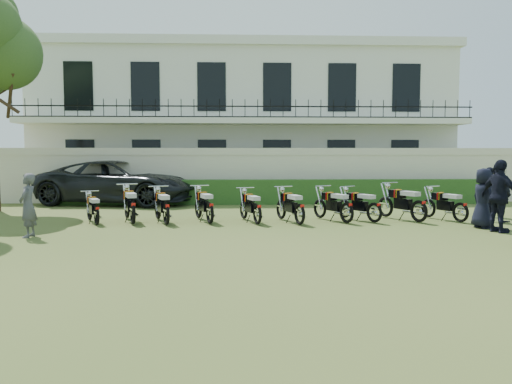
# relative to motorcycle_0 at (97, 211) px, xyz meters

# --- Properties ---
(ground) EXTENTS (100.00, 100.00, 0.00)m
(ground) POSITION_rel_motorcycle_0_xyz_m (4.42, -1.33, -0.43)
(ground) COLOR #415421
(ground) RESTS_ON ground
(perimeter_wall) EXTENTS (30.00, 0.35, 2.30)m
(perimeter_wall) POSITION_rel_motorcycle_0_xyz_m (4.42, 6.67, 0.74)
(perimeter_wall) COLOR beige
(perimeter_wall) RESTS_ON ground
(hedge) EXTENTS (18.00, 0.60, 1.00)m
(hedge) POSITION_rel_motorcycle_0_xyz_m (5.42, 5.87, 0.07)
(hedge) COLOR #214719
(hedge) RESTS_ON ground
(building) EXTENTS (20.40, 9.60, 7.40)m
(building) POSITION_rel_motorcycle_0_xyz_m (4.42, 12.63, 3.28)
(building) COLOR silver
(building) RESTS_ON ground
(motorcycle_0) EXTENTS (0.85, 1.57, 0.93)m
(motorcycle_0) POSITION_rel_motorcycle_0_xyz_m (0.00, 0.00, 0.00)
(motorcycle_0) COLOR black
(motorcycle_0) RESTS_ON ground
(motorcycle_1) EXTENTS (0.86, 1.97, 1.12)m
(motorcycle_1) POSITION_rel_motorcycle_0_xyz_m (1.02, 0.07, 0.09)
(motorcycle_1) COLOR black
(motorcycle_1) RESTS_ON ground
(motorcycle_2) EXTENTS (0.83, 1.87, 1.06)m
(motorcycle_2) POSITION_rel_motorcycle_0_xyz_m (2.01, -0.09, 0.06)
(motorcycle_2) COLOR black
(motorcycle_2) RESTS_ON ground
(motorcycle_3) EXTENTS (0.82, 1.89, 1.07)m
(motorcycle_3) POSITION_rel_motorcycle_0_xyz_m (3.25, 0.09, 0.07)
(motorcycle_3) COLOR black
(motorcycle_3) RESTS_ON ground
(motorcycle_4) EXTENTS (0.75, 1.80, 1.01)m
(motorcycle_4) POSITION_rel_motorcycle_0_xyz_m (4.64, -0.08, 0.04)
(motorcycle_4) COLOR black
(motorcycle_4) RESTS_ON ground
(motorcycle_5) EXTENTS (0.81, 1.86, 1.05)m
(motorcycle_5) POSITION_rel_motorcycle_0_xyz_m (5.86, -0.21, 0.06)
(motorcycle_5) COLOR black
(motorcycle_5) RESTS_ON ground
(motorcycle_6) EXTENTS (0.98, 1.76, 1.05)m
(motorcycle_6) POSITION_rel_motorcycle_0_xyz_m (7.28, 0.06, 0.06)
(motorcycle_6) COLOR black
(motorcycle_6) RESTS_ON ground
(motorcycle_7) EXTENTS (1.05, 1.67, 1.03)m
(motorcycle_7) POSITION_rel_motorcycle_0_xyz_m (8.13, 0.15, 0.05)
(motorcycle_7) COLOR black
(motorcycle_7) RESTS_ON ground
(motorcycle_8) EXTENTS (1.04, 1.93, 1.14)m
(motorcycle_8) POSITION_rel_motorcycle_0_xyz_m (9.47, 0.12, 0.10)
(motorcycle_8) COLOR black
(motorcycle_8) RESTS_ON ground
(motorcycle_9) EXTENTS (0.89, 1.77, 1.03)m
(motorcycle_9) POSITION_rel_motorcycle_0_xyz_m (10.73, 0.10, 0.05)
(motorcycle_9) COLOR black
(motorcycle_9) RESTS_ON ground
(suv) EXTENTS (6.89, 4.28, 1.78)m
(suv) POSITION_rel_motorcycle_0_xyz_m (-0.79, 6.11, 0.46)
(suv) COLOR black
(suv) RESTS_ON ground
(inspector) EXTENTS (0.38, 0.58, 1.60)m
(inspector) POSITION_rel_motorcycle_0_xyz_m (-1.15, -1.92, 0.37)
(inspector) COLOR #55555A
(inspector) RESTS_ON ground
(officer_2) EXTENTS (0.83, 1.22, 1.93)m
(officer_2) POSITION_rel_motorcycle_0_xyz_m (10.96, -1.65, 0.54)
(officer_2) COLOR black
(officer_2) RESTS_ON ground
(officer_3) EXTENTS (0.65, 0.89, 1.68)m
(officer_3) POSITION_rel_motorcycle_0_xyz_m (10.91, -0.86, 0.41)
(officer_3) COLOR black
(officer_3) RESTS_ON ground
(officer_4) EXTENTS (0.88, 1.02, 1.78)m
(officer_4) POSITION_rel_motorcycle_0_xyz_m (11.95, 0.28, 0.46)
(officer_4) COLOR black
(officer_4) RESTS_ON ground
(officer_5) EXTENTS (0.53, 1.01, 1.64)m
(officer_5) POSITION_rel_motorcycle_0_xyz_m (12.26, 1.44, 0.39)
(officer_5) COLOR black
(officer_5) RESTS_ON ground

